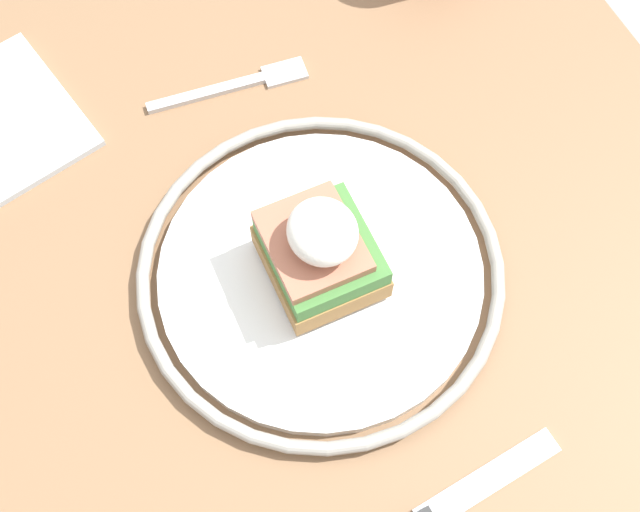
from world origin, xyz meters
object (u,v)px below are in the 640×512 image
sandwich (320,250)px  fork (237,85)px  plate (320,272)px  napkin (4,120)px

sandwich → fork: sandwich is taller
sandwich → fork: bearing=177.4°
plate → sandwich: (0.00, -0.00, 0.04)m
sandwich → napkin: size_ratio=0.59×
plate → napkin: plate is taller
sandwich → plate: bearing=176.5°
plate → napkin: (-0.23, -0.18, -0.00)m
fork → napkin: (-0.05, -0.19, 0.00)m
napkin → fork: bearing=76.2°
plate → napkin: size_ratio=1.94×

